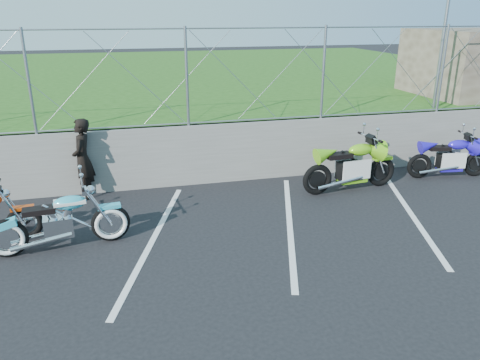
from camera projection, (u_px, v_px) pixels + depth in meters
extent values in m
plane|color=black|center=(159.00, 268.00, 6.88)|extent=(90.00, 90.00, 0.00)
cube|color=#62625E|center=(143.00, 158.00, 9.85)|extent=(30.00, 0.22, 1.30)
cube|color=#214C14|center=(129.00, 88.00, 18.97)|extent=(30.00, 20.00, 1.30)
cylinder|color=gray|center=(133.00, 29.00, 8.97)|extent=(28.00, 0.03, 0.03)
cylinder|color=gray|center=(140.00, 126.00, 9.61)|extent=(28.00, 0.03, 0.03)
cylinder|color=gray|center=(442.00, 46.00, 11.15)|extent=(0.08, 0.08, 3.00)
cube|color=silver|center=(154.00, 238.00, 7.79)|extent=(1.49, 4.31, 0.01)
cube|color=silver|center=(290.00, 223.00, 8.34)|extent=(1.49, 4.31, 0.01)
cube|color=silver|center=(409.00, 210.00, 8.90)|extent=(1.49, 4.31, 0.01)
torus|color=black|center=(7.00, 238.00, 7.10)|extent=(0.64, 0.18, 0.63)
torus|color=black|center=(111.00, 223.00, 7.62)|extent=(0.64, 0.18, 0.63)
cube|color=silver|center=(59.00, 227.00, 7.33)|extent=(0.47, 0.31, 0.32)
ellipsoid|color=#31AAC5|center=(70.00, 203.00, 7.27)|extent=(0.53, 0.29, 0.22)
cube|color=black|center=(39.00, 211.00, 7.14)|extent=(0.50, 0.28, 0.09)
cube|color=#31AAC5|center=(109.00, 206.00, 7.52)|extent=(0.38, 0.18, 0.06)
cylinder|color=silver|center=(82.00, 183.00, 7.24)|extent=(0.11, 0.68, 0.03)
torus|color=black|center=(25.00, 223.00, 7.67)|extent=(0.58, 0.15, 0.58)
cube|color=#B93A0A|center=(22.00, 208.00, 7.58)|extent=(0.36, 0.17, 0.06)
torus|color=black|center=(317.00, 180.00, 9.56)|extent=(0.66, 0.18, 0.65)
torus|color=black|center=(381.00, 172.00, 10.04)|extent=(0.66, 0.18, 0.65)
cube|color=black|center=(349.00, 171.00, 9.76)|extent=(0.52, 0.35, 0.37)
ellipsoid|color=#6DBA17|center=(361.00, 150.00, 9.68)|extent=(0.59, 0.32, 0.25)
cube|color=black|center=(339.00, 156.00, 9.55)|extent=(0.56, 0.31, 0.10)
cube|color=#6DBA17|center=(382.00, 158.00, 9.94)|extent=(0.43, 0.20, 0.07)
cylinder|color=silver|center=(370.00, 137.00, 9.66)|extent=(0.10, 0.78, 0.03)
torus|color=black|center=(419.00, 166.00, 10.53)|extent=(0.58, 0.19, 0.57)
torus|color=black|center=(476.00, 164.00, 10.66)|extent=(0.58, 0.19, 0.57)
cube|color=black|center=(448.00, 161.00, 10.56)|extent=(0.47, 0.33, 0.32)
ellipsoid|color=#2314C1|center=(459.00, 145.00, 10.45)|extent=(0.53, 0.30, 0.22)
cube|color=black|center=(439.00, 148.00, 10.43)|extent=(0.50, 0.29, 0.09)
cube|color=#2314C1|center=(478.00, 153.00, 10.57)|extent=(0.38, 0.19, 0.06)
cylinder|color=silver|center=(468.00, 135.00, 10.39)|extent=(0.13, 0.68, 0.03)
imported|color=black|center=(83.00, 159.00, 9.25)|extent=(0.47, 0.64, 1.62)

